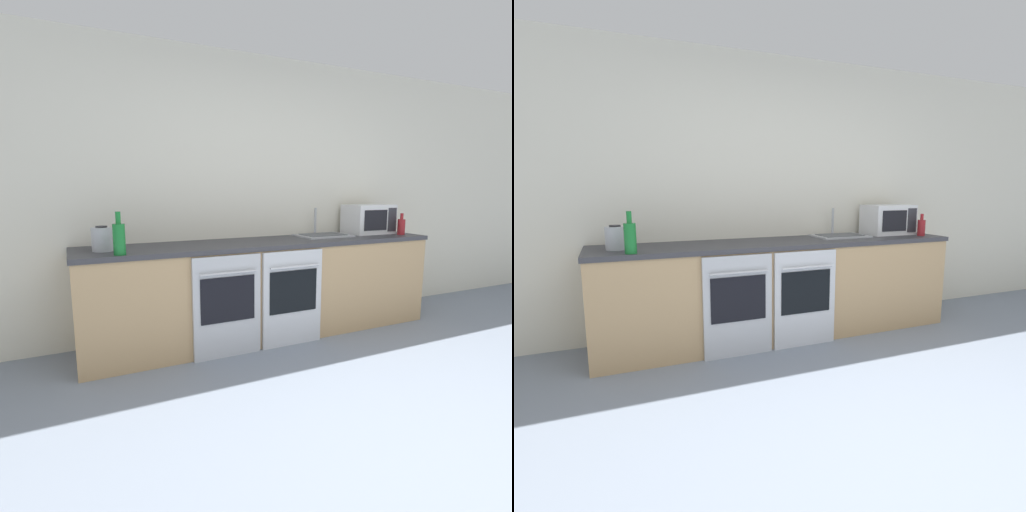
{
  "view_description": "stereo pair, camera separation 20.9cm",
  "coord_description": "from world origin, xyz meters",
  "views": [
    {
      "loc": [
        -1.63,
        -1.1,
        1.36
      ],
      "look_at": [
        -0.11,
        2.14,
        0.76
      ],
      "focal_mm": 28.0,
      "sensor_mm": 36.0,
      "label": 1
    },
    {
      "loc": [
        -1.44,
        -1.19,
        1.36
      ],
      "look_at": [
        -0.11,
        2.14,
        0.76
      ],
      "focal_mm": 28.0,
      "sensor_mm": 36.0,
      "label": 2
    }
  ],
  "objects": [
    {
      "name": "bottle_green",
      "position": [
        -1.32,
        1.89,
        1.01
      ],
      "size": [
        0.09,
        0.09,
        0.31
      ],
      "color": "#19722D",
      "rests_on": "counter_back"
    },
    {
      "name": "oven_right",
      "position": [
        0.08,
        1.8,
        0.43
      ],
      "size": [
        0.58,
        0.06,
        0.84
      ],
      "color": "silver",
      "rests_on": "ground_plane"
    },
    {
      "name": "bottle_red",
      "position": [
        1.49,
        2.0,
        0.98
      ],
      "size": [
        0.08,
        0.08,
        0.22
      ],
      "color": "maroon",
      "rests_on": "counter_back"
    },
    {
      "name": "wall_back",
      "position": [
        0.0,
        2.5,
        1.3
      ],
      "size": [
        10.0,
        0.06,
        2.6
      ],
      "color": "silver",
      "rests_on": "ground_plane"
    },
    {
      "name": "counter_back",
      "position": [
        0.0,
        2.14,
        0.45
      ],
      "size": [
        3.33,
        0.67,
        0.89
      ],
      "color": "tan",
      "rests_on": "ground_plane"
    },
    {
      "name": "kettle",
      "position": [
        -1.41,
        2.13,
        0.99
      ],
      "size": [
        0.16,
        0.16,
        0.19
      ],
      "color": "#B7BABF",
      "rests_on": "counter_back"
    },
    {
      "name": "microwave",
      "position": [
        1.26,
        2.24,
        1.05
      ],
      "size": [
        0.49,
        0.33,
        0.31
      ],
      "color": "silver",
      "rests_on": "counter_back"
    },
    {
      "name": "ground_plane",
      "position": [
        0.0,
        0.0,
        0.0
      ],
      "size": [
        16.0,
        16.0,
        0.0
      ],
      "primitive_type": "plane",
      "color": "gray"
    },
    {
      "name": "sink",
      "position": [
        0.67,
        2.23,
        0.91
      ],
      "size": [
        0.52,
        0.37,
        0.28
      ],
      "color": "#A8AAAF",
      "rests_on": "counter_back"
    },
    {
      "name": "oven_left",
      "position": [
        -0.52,
        1.8,
        0.43
      ],
      "size": [
        0.58,
        0.06,
        0.84
      ],
      "color": "#B7BABF",
      "rests_on": "ground_plane"
    }
  ]
}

